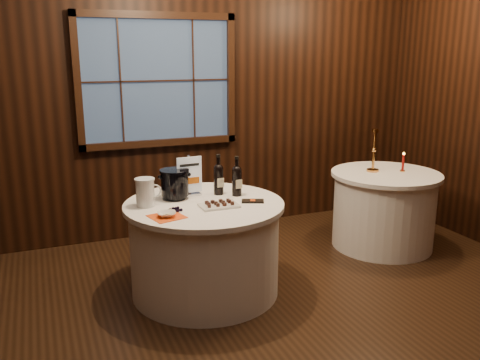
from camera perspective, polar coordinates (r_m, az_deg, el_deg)
name	(u,v)px	position (r m, az deg, el deg)	size (l,w,h in m)	color
ground	(253,355)	(3.53, 1.50, -19.08)	(6.00, 6.00, 0.00)	black
back_wall	(158,91)	(5.33, -9.22, 9.83)	(6.00, 0.10, 3.00)	black
main_table	(205,247)	(4.19, -3.96, -7.55)	(1.28, 1.28, 0.77)	white
side_table	(384,209)	(5.35, 15.82, -3.17)	(1.08, 1.08, 0.77)	white
sign_stand	(189,182)	(4.23, -5.71, -0.23)	(0.21, 0.11, 0.34)	silver
port_bottle_left	(219,177)	(4.25, -2.43, 0.32)	(0.08, 0.09, 0.34)	black
port_bottle_right	(237,179)	(4.21, -0.36, 0.15)	(0.08, 0.08, 0.33)	black
ice_bucket	(175,183)	(4.16, -7.34, -0.39)	(0.24, 0.24, 0.24)	black
chocolate_plate	(219,204)	(3.95, -2.39, -2.76)	(0.30, 0.20, 0.04)	silver
chocolate_box	(253,201)	(4.07, 1.44, -2.38)	(0.18, 0.09, 0.01)	black
grape_bunch	(176,210)	(3.84, -7.22, -3.32)	(0.15, 0.06, 0.04)	black
glass_pitcher	(145,192)	(4.00, -10.58, -1.35)	(0.21, 0.16, 0.22)	silver
orange_napkin	(167,217)	(3.74, -8.22, -4.09)	(0.23, 0.23, 0.00)	#E24913
cracker_bowl	(167,214)	(3.74, -8.23, -3.82)	(0.13, 0.13, 0.03)	silver
brass_candlestick	(374,156)	(5.23, 14.77, 2.59)	(0.12, 0.12, 0.43)	#C8863E
red_candle	(403,164)	(5.33, 17.83, 1.73)	(0.05, 0.05, 0.19)	#C8863E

